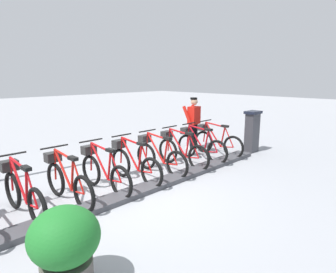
% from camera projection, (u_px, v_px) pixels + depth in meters
% --- Properties ---
extents(ground_plane, '(60.00, 60.00, 0.00)m').
position_uv_depth(ground_plane, '(130.00, 196.00, 5.72)').
color(ground_plane, '#9FA1A7').
extents(dock_rail_base, '(0.44, 8.65, 0.10)m').
position_uv_depth(dock_rail_base, '(130.00, 194.00, 5.71)').
color(dock_rail_base, '#47474C').
rests_on(dock_rail_base, ground).
extents(payment_kiosk, '(0.36, 0.52, 1.28)m').
position_uv_depth(payment_kiosk, '(252.00, 131.00, 8.97)').
color(payment_kiosk, '#38383D').
rests_on(payment_kiosk, ground).
extents(bike_docked_0, '(1.72, 0.54, 1.02)m').
position_uv_depth(bike_docked_0, '(216.00, 141.00, 8.66)').
color(bike_docked_0, black).
rests_on(bike_docked_0, ground).
extents(bike_docked_1, '(1.72, 0.54, 1.02)m').
position_uv_depth(bike_docked_1, '(199.00, 145.00, 8.11)').
color(bike_docked_1, black).
rests_on(bike_docked_1, ground).
extents(bike_docked_2, '(1.72, 0.54, 1.02)m').
position_uv_depth(bike_docked_2, '(181.00, 150.00, 7.56)').
color(bike_docked_2, black).
rests_on(bike_docked_2, ground).
extents(bike_docked_3, '(1.72, 0.54, 1.02)m').
position_uv_depth(bike_docked_3, '(159.00, 156.00, 7.02)').
color(bike_docked_3, black).
rests_on(bike_docked_3, ground).
extents(bike_docked_4, '(1.72, 0.54, 1.02)m').
position_uv_depth(bike_docked_4, '(133.00, 163.00, 6.47)').
color(bike_docked_4, black).
rests_on(bike_docked_4, ground).
extents(bike_docked_5, '(1.72, 0.54, 1.02)m').
position_uv_depth(bike_docked_5, '(103.00, 171.00, 5.92)').
color(bike_docked_5, black).
rests_on(bike_docked_5, ground).
extents(bike_docked_6, '(1.72, 0.54, 1.02)m').
position_uv_depth(bike_docked_6, '(67.00, 180.00, 5.38)').
color(bike_docked_6, black).
rests_on(bike_docked_6, ground).
extents(bike_docked_7, '(1.72, 0.54, 1.02)m').
position_uv_depth(bike_docked_7, '(22.00, 192.00, 4.83)').
color(bike_docked_7, black).
rests_on(bike_docked_7, ground).
extents(worker_near_rack, '(0.49, 0.66, 1.66)m').
position_uv_depth(worker_near_rack, '(194.00, 121.00, 9.30)').
color(worker_near_rack, white).
rests_on(worker_near_rack, ground).
extents(planter_bush, '(0.76, 0.76, 0.97)m').
position_uv_depth(planter_bush, '(65.00, 245.00, 3.11)').
color(planter_bush, '#59544C').
rests_on(planter_bush, ground).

